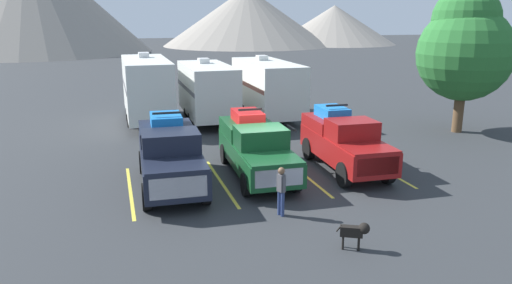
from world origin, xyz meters
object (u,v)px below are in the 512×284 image
(dog, at_px, (357,231))
(person_a, at_px, (281,188))
(camper_trailer_b, at_px, (207,90))
(pickup_truck_a, at_px, (170,154))
(pickup_truck_b, at_px, (256,146))
(pickup_truck_c, at_px, (344,141))
(camper_trailer_c, at_px, (267,86))
(camper_trailer_a, at_px, (147,87))

(dog, bearing_deg, person_a, 113.28)
(camper_trailer_b, height_order, dog, camper_trailer_b)
(pickup_truck_a, xyz_separation_m, dog, (4.16, -6.57, -0.68))
(pickup_truck_b, bearing_deg, camper_trailer_b, 89.69)
(pickup_truck_c, bearing_deg, pickup_truck_a, 179.93)
(pickup_truck_c, relative_size, dog, 6.70)
(pickup_truck_c, xyz_separation_m, person_a, (-4.05, -3.82, -0.28))
(pickup_truck_a, height_order, camper_trailer_c, camper_trailer_c)
(pickup_truck_c, distance_m, person_a, 5.58)
(camper_trailer_b, bearing_deg, camper_trailer_a, 166.33)
(pickup_truck_b, distance_m, dog, 7.00)
(camper_trailer_b, xyz_separation_m, person_a, (-0.47, -14.25, -1.02))
(pickup_truck_b, relative_size, camper_trailer_c, 0.71)
(pickup_truck_a, distance_m, dog, 7.81)
(pickup_truck_c, height_order, camper_trailer_a, camper_trailer_a)
(pickup_truck_b, bearing_deg, pickup_truck_a, -173.95)
(camper_trailer_c, bearing_deg, pickup_truck_a, -124.23)
(camper_trailer_c, xyz_separation_m, dog, (-2.97, -17.05, -1.43))
(pickup_truck_a, bearing_deg, pickup_truck_b, 6.05)
(dog, bearing_deg, pickup_truck_a, 122.32)
(pickup_truck_c, bearing_deg, pickup_truck_b, 174.23)
(camper_trailer_c, distance_m, dog, 17.37)
(pickup_truck_a, bearing_deg, pickup_truck_c, -0.07)
(pickup_truck_c, distance_m, camper_trailer_c, 10.52)
(pickup_truck_c, height_order, camper_trailer_c, camper_trailer_c)
(pickup_truck_a, bearing_deg, camper_trailer_c, 55.77)
(pickup_truck_a, bearing_deg, camper_trailer_a, 89.74)
(camper_trailer_a, height_order, dog, camper_trailer_a)
(person_a, bearing_deg, pickup_truck_c, 43.35)
(camper_trailer_a, xyz_separation_m, camper_trailer_c, (7.08, -0.76, -0.14))
(pickup_truck_c, distance_m, camper_trailer_b, 11.05)
(pickup_truck_a, distance_m, camper_trailer_b, 11.00)
(person_a, xyz_separation_m, dog, (1.18, -2.74, -0.38))
(dog, bearing_deg, pickup_truck_b, 96.33)
(pickup_truck_a, height_order, person_a, pickup_truck_a)
(pickup_truck_b, bearing_deg, camper_trailer_a, 107.05)
(pickup_truck_b, xyz_separation_m, camper_trailer_a, (-3.34, 10.88, 0.97))
(pickup_truck_a, xyz_separation_m, camper_trailer_a, (0.05, 11.24, 0.89))
(pickup_truck_c, relative_size, camper_trailer_c, 0.65)
(person_a, height_order, dog, person_a)
(pickup_truck_c, bearing_deg, dog, -113.61)
(pickup_truck_a, xyz_separation_m, person_a, (2.98, -3.83, -0.30))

